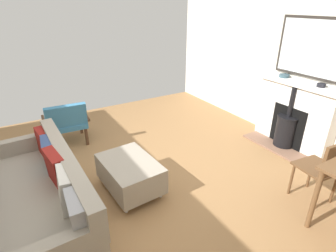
{
  "coord_description": "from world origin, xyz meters",
  "views": [
    {
      "loc": [
        0.92,
        2.63,
        2.14
      ],
      "look_at": [
        -0.69,
        -0.06,
        0.68
      ],
      "focal_mm": 28.62,
      "sensor_mm": 36.0,
      "label": 1
    }
  ],
  "objects": [
    {
      "name": "sofa",
      "position": [
        0.91,
        0.12,
        0.35
      ],
      "size": [
        0.88,
        2.0,
        0.78
      ],
      "color": "#B2B2B7",
      "rests_on": "ground"
    },
    {
      "name": "mirror_over_mantel",
      "position": [
        -2.87,
        0.32,
        1.54
      ],
      "size": [
        0.04,
        1.1,
        0.85
      ],
      "color": "#2D2823"
    },
    {
      "name": "dining_chair_near_fireplace",
      "position": [
        -1.83,
        1.39,
        0.49
      ],
      "size": [
        0.44,
        0.44,
        0.82
      ],
      "color": "brown",
      "rests_on": "ground"
    },
    {
      "name": "wall_left",
      "position": [
        -2.96,
        0.0,
        1.32
      ],
      "size": [
        0.12,
        5.76,
        2.65
      ],
      "primitive_type": "cube",
      "color": "silver",
      "rests_on": "ground"
    },
    {
      "name": "fireplace",
      "position": [
        -2.75,
        0.32,
        0.48
      ],
      "size": [
        0.58,
        1.31,
        1.05
      ],
      "color": "brown",
      "rests_on": "ground"
    },
    {
      "name": "ottoman",
      "position": [
        -0.07,
        0.07,
        0.25
      ],
      "size": [
        0.62,
        0.85,
        0.41
      ],
      "color": "#B2B2B7",
      "rests_on": "ground"
    },
    {
      "name": "mantel_bowl_far",
      "position": [
        -2.78,
        0.62,
        1.08
      ],
      "size": [
        0.12,
        0.12,
        0.05
      ],
      "color": "black",
      "rests_on": "fireplace"
    },
    {
      "name": "ground_plane",
      "position": [
        0.0,
        0.0,
        -0.0
      ],
      "size": [
        5.93,
        5.76,
        0.01
      ],
      "primitive_type": "cube",
      "color": "olive"
    },
    {
      "name": "mantel_bowl_near",
      "position": [
        -2.78,
        0.01,
        1.08
      ],
      "size": [
        0.15,
        0.15,
        0.05
      ],
      "color": "#334C56",
      "rests_on": "fireplace"
    },
    {
      "name": "armchair_accent",
      "position": [
        0.32,
        -1.53,
        0.41
      ],
      "size": [
        0.71,
        0.63,
        0.74
      ],
      "color": "#4C3321",
      "rests_on": "ground"
    }
  ]
}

